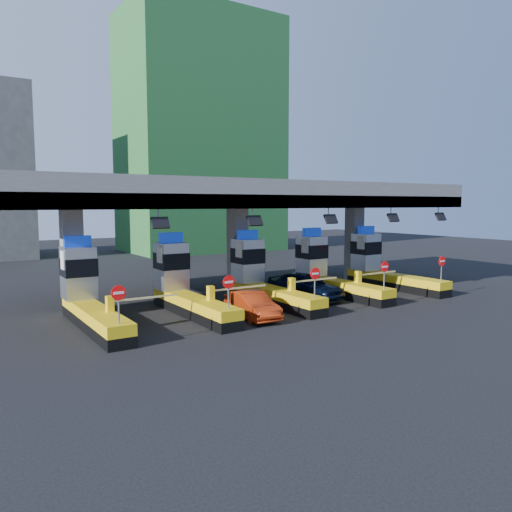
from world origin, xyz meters
TOP-DOWN VIEW (x-y plane):
  - ground at (0.00, 0.00)m, footprint 120.00×120.00m
  - toll_canopy at (0.00, 2.87)m, footprint 28.00×12.09m
  - toll_lane_far_left at (-10.00, 0.28)m, footprint 4.43×8.00m
  - toll_lane_left at (-5.00, 0.28)m, footprint 4.43×8.00m
  - toll_lane_center at (0.00, 0.28)m, footprint 4.43×8.00m
  - toll_lane_right at (5.00, 0.28)m, footprint 4.43×8.00m
  - toll_lane_far_right at (10.00, 0.28)m, footprint 4.43×8.00m
  - bg_building_scaffold at (12.00, 32.00)m, footprint 18.00×12.00m
  - van at (2.53, -0.68)m, footprint 3.09×5.25m
  - red_car at (-2.72, -3.00)m, footprint 1.84×4.19m

SIDE VIEW (x-z plane):
  - ground at x=0.00m, z-range 0.00..0.00m
  - red_car at x=-2.72m, z-range 0.00..1.34m
  - van at x=2.53m, z-range 0.00..1.68m
  - toll_lane_far_left at x=-10.00m, z-range -0.68..3.47m
  - toll_lane_left at x=-5.00m, z-range -0.68..3.47m
  - toll_lane_center at x=0.00m, z-range -0.68..3.47m
  - toll_lane_right at x=5.00m, z-range -0.68..3.47m
  - toll_lane_far_right at x=10.00m, z-range -0.68..3.47m
  - toll_canopy at x=0.00m, z-range 2.63..9.63m
  - bg_building_scaffold at x=12.00m, z-range 0.00..28.00m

